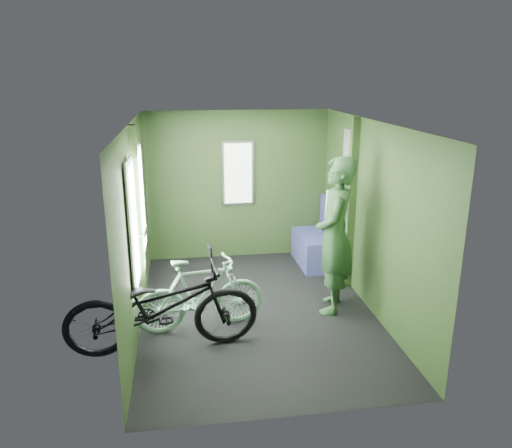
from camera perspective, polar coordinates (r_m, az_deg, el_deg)
The scene contains 6 objects.
room at distance 5.80m, azimuth -0.27°, elevation 2.99°, with size 4.00×4.02×2.31m.
bicycle_black at distance 5.54m, azimuth -10.37°, elevation -14.11°, with size 0.70×2.00×1.05m, color black.
bicycle_mint at distance 5.90m, azimuth -6.24°, elevation -11.87°, with size 0.42×1.48×0.89m, color #86C1A0.
passenger at distance 6.05m, azimuth 8.98°, elevation -1.34°, with size 0.66×0.82×1.91m.
waste_box at distance 7.10m, azimuth 9.29°, elevation -3.26°, with size 0.24×0.34×0.82m, color gray.
bench_seat at distance 7.69m, azimuth 7.00°, elevation -2.47°, with size 0.55×0.96×1.00m.
Camera 1 is at (-0.84, -5.53, 2.83)m, focal length 35.00 mm.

